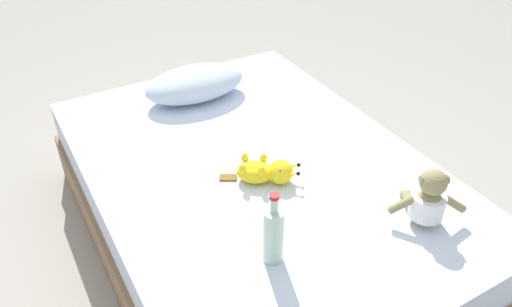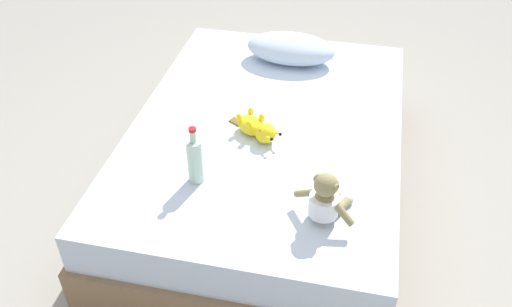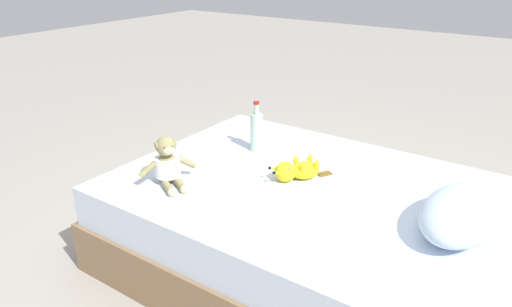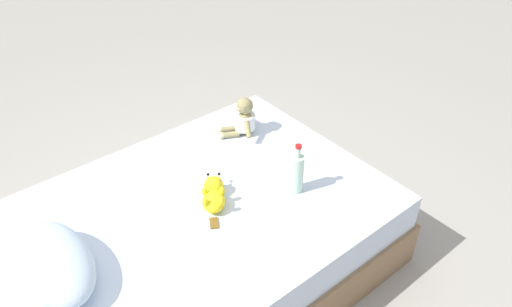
{
  "view_description": "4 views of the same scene",
  "coord_description": "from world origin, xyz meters",
  "px_view_note": "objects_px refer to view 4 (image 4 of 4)",
  "views": [
    {
      "loc": [
        -0.84,
        -1.47,
        1.73
      ],
      "look_at": [
        0.0,
        0.0,
        0.51
      ],
      "focal_mm": 35.11,
      "sensor_mm": 36.0,
      "label": 1
    },
    {
      "loc": [
        0.42,
        -2.2,
        2.07
      ],
      "look_at": [
        0.03,
        -0.4,
        0.58
      ],
      "focal_mm": 38.48,
      "sensor_mm": 36.0,
      "label": 2
    },
    {
      "loc": [
        1.82,
        0.92,
        1.5
      ],
      "look_at": [
        0.0,
        -0.34,
        0.56
      ],
      "focal_mm": 33.77,
      "sensor_mm": 36.0,
      "label": 3
    },
    {
      "loc": [
        -1.52,
        0.83,
        2.08
      ],
      "look_at": [
        0.05,
        -0.45,
        0.56
      ],
      "focal_mm": 33.9,
      "sensor_mm": 36.0,
      "label": 4
    }
  ],
  "objects_px": {
    "plush_monkey": "(243,119)",
    "bed": "(194,243)",
    "pillow": "(55,262)",
    "plush_yellow_creature": "(214,194)",
    "glass_bottle": "(297,173)"
  },
  "relations": [
    {
      "from": "plush_monkey",
      "to": "bed",
      "type": "bearing_deg",
      "value": 120.61
    },
    {
      "from": "pillow",
      "to": "bed",
      "type": "bearing_deg",
      "value": -90.94
    },
    {
      "from": "bed",
      "to": "plush_yellow_creature",
      "type": "height_order",
      "value": "plush_yellow_creature"
    },
    {
      "from": "bed",
      "to": "glass_bottle",
      "type": "distance_m",
      "value": 0.64
    },
    {
      "from": "bed",
      "to": "glass_bottle",
      "type": "height_order",
      "value": "glass_bottle"
    },
    {
      "from": "bed",
      "to": "pillow",
      "type": "xyz_separation_m",
      "value": [
        0.01,
        0.64,
        0.32
      ]
    },
    {
      "from": "bed",
      "to": "plush_monkey",
      "type": "bearing_deg",
      "value": -59.39
    },
    {
      "from": "plush_monkey",
      "to": "glass_bottle",
      "type": "height_order",
      "value": "glass_bottle"
    },
    {
      "from": "plush_monkey",
      "to": "plush_yellow_creature",
      "type": "height_order",
      "value": "plush_monkey"
    },
    {
      "from": "glass_bottle",
      "to": "pillow",
      "type": "bearing_deg",
      "value": 78.67
    },
    {
      "from": "bed",
      "to": "plush_yellow_creature",
      "type": "distance_m",
      "value": 0.31
    },
    {
      "from": "pillow",
      "to": "plush_yellow_creature",
      "type": "relative_size",
      "value": 1.76
    },
    {
      "from": "plush_yellow_creature",
      "to": "glass_bottle",
      "type": "height_order",
      "value": "glass_bottle"
    },
    {
      "from": "plush_yellow_creature",
      "to": "bed",
      "type": "bearing_deg",
      "value": 78.36
    },
    {
      "from": "plush_monkey",
      "to": "pillow",
      "type": "bearing_deg",
      "value": 105.56
    }
  ]
}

